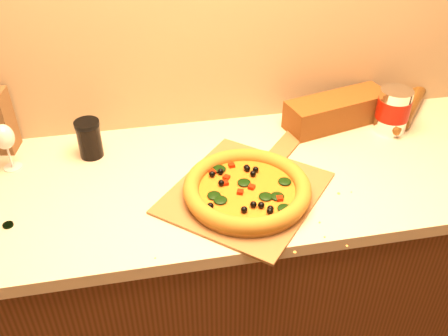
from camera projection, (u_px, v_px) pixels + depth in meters
cabinet at (231, 276)px, 1.82m from camera, size 2.80×0.65×0.86m
countertop at (232, 178)px, 1.55m from camera, size 2.84×0.68×0.04m
pizza_peel at (248, 189)px, 1.47m from camera, size 0.58×0.59×0.01m
pizza at (247, 189)px, 1.42m from camera, size 0.37×0.37×0.05m
bottle_cap at (8, 225)px, 1.34m from camera, size 0.04×0.04×0.01m
rolling_pin at (410, 106)px, 1.82m from camera, size 0.29×0.34×0.06m
coffee_canister at (393, 110)px, 1.70m from camera, size 0.11×0.11×0.15m
bread_bag at (337, 111)px, 1.75m from camera, size 0.39×0.21×0.10m
wine_glass at (4, 138)px, 1.50m from camera, size 0.06×0.06×0.15m
dark_jar at (89, 139)px, 1.58m from camera, size 0.08×0.08×0.13m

